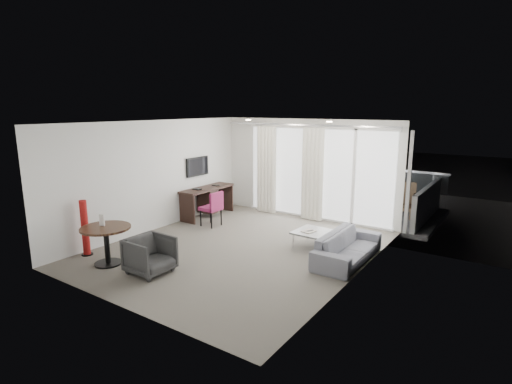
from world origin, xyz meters
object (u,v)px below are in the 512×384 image
Objects in this scene: desk_chair at (211,209)px; tub_armchair at (150,255)px; desk at (208,202)px; coffee_table at (314,239)px; sofa at (348,247)px; rattan_chair_a at (357,193)px; rattan_chair_b at (403,200)px; red_lamp at (85,228)px; round_table at (107,246)px.

desk_chair reaches higher than tub_armchair.
coffee_table is at bearing -9.78° from desk.
sofa is (0.88, -0.34, 0.10)m from coffee_table.
tub_armchair is at bearing -91.19° from rattan_chair_a.
rattan_chair_b is (3.70, 3.54, 0.02)m from desk_chair.
tub_armchair is (1.74, 0.11, -0.23)m from red_lamp.
round_table is at bearing -128.04° from rattan_chair_b.
rattan_chair_b is at bearing 75.47° from coffee_table.
sofa is (2.68, 2.52, -0.06)m from tub_armchair.
round_table is at bearing -4.86° from red_lamp.
desk reaches higher than round_table.
sofa is 3.85m from rattan_chair_b.
desk_chair is at bearing 90.24° from round_table.
coffee_table is (2.78, 3.03, -0.19)m from round_table.
coffee_table is (1.80, 2.85, -0.16)m from tub_armchair.
red_lamp is at bearing -102.56° from desk_chair.
sofa is at bearing -12.17° from desk.
round_table reaches higher than tub_armchair.
desk_chair is 1.16× the size of coffee_table.
tub_armchair is (0.98, 0.17, -0.03)m from round_table.
red_lamp is 1.23× the size of rattan_chair_b.
sofa is 2.07× the size of rattan_chair_b.
red_lamp reaches higher than rattan_chair_b.
rattan_chair_a is at bearing 48.06° from desk.
desk_chair is 2.99m from round_table.
coffee_table is at bearing 47.42° from round_table.
rattan_chair_a is at bearing 71.65° from round_table.
coffee_table is at bearing 39.88° from red_lamp.
red_lamp reaches higher than tub_armchair.
red_lamp is 0.59× the size of sofa.
rattan_chair_a is (-1.37, 4.23, 0.15)m from sofa.
desk_chair is at bearing 20.00° from tub_armchair.
red_lamp is (-0.10, -3.56, 0.16)m from desk.
rattan_chair_a is (2.31, 3.93, -0.02)m from desk_chair.
rattan_chair_b reaches higher than desk.
rattan_chair_b is at bearing -0.39° from sofa.
desk_chair is at bearing -179.22° from coffee_table.
desk_chair reaches higher than coffee_table.
rattan_chair_b reaches higher than coffee_table.
tub_armchair is 6.87m from rattan_chair_a.
tub_armchair is at bearing -122.25° from coffee_table.
rattan_chair_a is 0.93× the size of rattan_chair_b.
desk is 1.85× the size of rattan_chair_b.
round_table is 7.29m from rattan_chair_a.
coffee_table is at bearing -73.03° from rattan_chair_a.
desk is at bearing -122.11° from rattan_chair_a.
desk is at bearing 88.45° from red_lamp.
rattan_chair_b is (0.03, 3.84, 0.18)m from sofa.
desk is at bearing 100.43° from round_table.
rattan_chair_a is 1.45m from rattan_chair_b.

